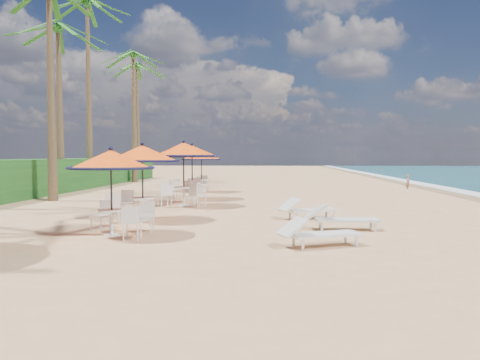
% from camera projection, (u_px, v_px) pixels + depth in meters
% --- Properties ---
extents(ground, '(160.00, 160.00, 0.00)m').
position_uv_depth(ground, '(318.00, 241.00, 10.96)').
color(ground, tan).
rests_on(ground, ground).
extents(scrub_hedge, '(3.00, 40.00, 1.80)m').
position_uv_depth(scrub_hedge, '(18.00, 178.00, 22.81)').
color(scrub_hedge, '#194716').
rests_on(scrub_hedge, ground).
extents(station_0, '(2.14, 2.14, 2.23)m').
position_uv_depth(station_0, '(113.00, 170.00, 11.59)').
color(station_0, black).
rests_on(station_0, ground).
extents(station_1, '(2.32, 2.32, 2.41)m').
position_uv_depth(station_1, '(140.00, 161.00, 14.37)').
color(station_1, black).
rests_on(station_1, ground).
extents(station_2, '(2.51, 2.51, 2.62)m').
position_uv_depth(station_2, '(184.00, 158.00, 18.38)').
color(station_2, black).
rests_on(station_2, ground).
extents(station_3, '(2.46, 2.46, 2.57)m').
position_uv_depth(station_3, '(191.00, 158.00, 21.36)').
color(station_3, black).
rests_on(station_3, ground).
extents(station_4, '(2.26, 2.26, 2.36)m').
position_uv_depth(station_4, '(202.00, 159.00, 25.55)').
color(station_4, black).
rests_on(station_4, ground).
extents(lounger_near, '(1.93, 1.24, 0.66)m').
position_uv_depth(lounger_near, '(317.00, 233.00, 10.20)').
color(lounger_near, silver).
rests_on(lounger_near, ground).
extents(lounger_mid, '(1.95, 0.63, 0.70)m').
position_uv_depth(lounger_mid, '(339.00, 218.00, 12.50)').
color(lounger_mid, silver).
rests_on(lounger_mid, ground).
extents(lounger_far, '(1.97, 1.36, 0.68)m').
position_uv_depth(lounger_far, '(307.00, 209.00, 14.70)').
color(lounger_far, silver).
rests_on(lounger_far, ground).
extents(palm_3, '(5.00, 5.00, 9.50)m').
position_uv_depth(palm_3, '(49.00, 0.00, 20.12)').
color(palm_3, brown).
rests_on(palm_3, ground).
extents(palm_4, '(5.00, 5.00, 8.96)m').
position_uv_depth(palm_4, '(58.00, 38.00, 24.63)').
color(palm_4, brown).
rests_on(palm_4, ground).
extents(palm_5, '(5.00, 5.00, 11.97)m').
position_uv_depth(palm_5, '(87.00, 15.00, 29.91)').
color(palm_5, brown).
rests_on(palm_5, ground).
extents(palm_6, '(5.00, 5.00, 9.76)m').
position_uv_depth(palm_6, '(133.00, 62.00, 34.77)').
color(palm_6, brown).
rests_on(palm_6, ground).
extents(palm_7, '(5.00, 5.00, 9.61)m').
position_uv_depth(palm_7, '(137.00, 73.00, 38.44)').
color(palm_7, brown).
rests_on(palm_7, ground).
extents(person, '(0.24, 0.35, 0.94)m').
position_uv_depth(person, '(408.00, 182.00, 27.41)').
color(person, '#8B5D47').
rests_on(person, ground).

